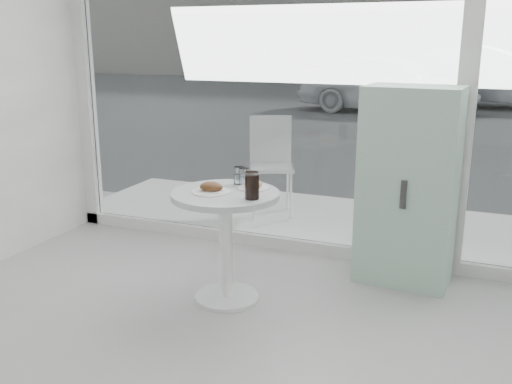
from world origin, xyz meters
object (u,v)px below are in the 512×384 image
at_px(car_silver, 487,77).
at_px(plate_donut, 253,186).
at_px(patio_chair, 271,159).
at_px(mint_cabinet, 408,187).
at_px(water_tumbler_a, 239,176).
at_px(cola_glass, 252,186).
at_px(car_white, 388,83).
at_px(plate_fritter, 212,189).
at_px(main_table, 226,224).
at_px(water_tumbler_b, 244,178).

xyz_separation_m(car_silver, plate_donut, (-1.29, -12.95, -0.00)).
bearing_deg(patio_chair, mint_cabinet, -60.52).
relative_size(water_tumbler_a, cola_glass, 0.71).
bearing_deg(car_white, plate_fritter, -169.24).
bearing_deg(car_silver, mint_cabinet, -173.29).
height_order(car_white, plate_fritter, car_white).
distance_m(car_white, plate_fritter, 11.03).
distance_m(main_table, patio_chair, 1.94).
relative_size(car_silver, water_tumbler_b, 40.48).
relative_size(mint_cabinet, cola_glass, 8.27).
bearing_deg(mint_cabinet, car_white, 104.70).
bearing_deg(plate_donut, water_tumbler_a, 148.30).
relative_size(main_table, plate_donut, 3.71).
relative_size(car_silver, water_tumbler_a, 39.23).
height_order(car_silver, water_tumbler_a, car_silver).
distance_m(patio_chair, car_white, 9.07).
height_order(main_table, water_tumbler_a, water_tumbler_a).
xyz_separation_m(patio_chair, car_silver, (1.82, 11.19, 0.20)).
height_order(plate_donut, water_tumbler_a, water_tumbler_a).
bearing_deg(plate_fritter, plate_donut, 42.26).
distance_m(car_white, cola_glass, 11.09).
distance_m(main_table, cola_glass, 0.39).
relative_size(car_white, plate_fritter, 17.04).
bearing_deg(car_white, mint_cabinet, -162.56).
bearing_deg(mint_cabinet, water_tumbler_a, -147.29).
distance_m(patio_chair, water_tumbler_a, 1.73).
bearing_deg(car_silver, plate_fritter, -178.16).
relative_size(patio_chair, car_silver, 0.20).
bearing_deg(plate_donut, cola_glass, -69.47).
height_order(main_table, mint_cabinet, mint_cabinet).
relative_size(plate_donut, water_tumbler_b, 1.74).
bearing_deg(patio_chair, car_white, 68.59).
relative_size(plate_fritter, water_tumbler_b, 2.11).
xyz_separation_m(patio_chair, car_white, (-0.38, 9.06, 0.13)).
bearing_deg(water_tumbler_a, cola_glass, -54.48).
height_order(patio_chair, plate_fritter, patio_chair).
distance_m(water_tumbler_a, cola_glass, 0.39).
bearing_deg(patio_chair, main_table, -102.10).
xyz_separation_m(car_silver, water_tumbler_a, (-1.43, -12.86, 0.03)).
xyz_separation_m(main_table, plate_donut, (0.14, 0.15, 0.24)).
distance_m(plate_donut, water_tumbler_a, 0.17).
bearing_deg(water_tumbler_b, water_tumbler_a, 155.85).
distance_m(car_white, water_tumbler_a, 10.76).
height_order(car_white, plate_donut, car_white).
distance_m(main_table, plate_donut, 0.31).
distance_m(mint_cabinet, car_white, 10.32).
relative_size(plate_donut, water_tumbler_a, 1.69).
height_order(main_table, patio_chair, patio_chair).
distance_m(plate_donut, water_tumbler_b, 0.12).
xyz_separation_m(plate_fritter, plate_donut, (0.22, 0.20, -0.01)).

